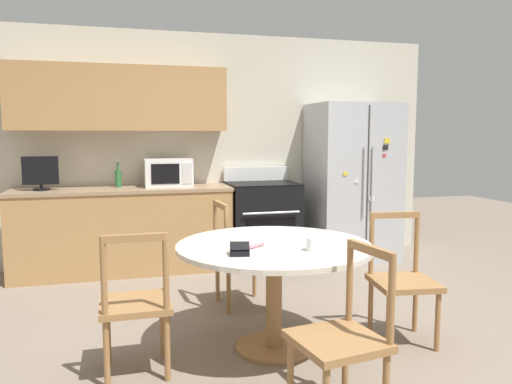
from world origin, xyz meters
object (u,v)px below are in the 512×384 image
(dining_chair_left, at_px, (135,305))
(wallet, at_px, (240,250))
(countertop_tv, at_px, (41,172))
(candle_glass, at_px, (313,245))
(microwave, at_px, (168,173))
(dining_chair_near, at_px, (342,339))
(oven_range, at_px, (262,222))
(counter_bottle, at_px, (118,178))
(refrigerator, at_px, (352,182))
(dining_chair_far, at_px, (239,256))
(dining_chair_right, at_px, (402,281))

(dining_chair_left, xyz_separation_m, wallet, (0.62, -0.11, 0.33))
(dining_chair_left, bearing_deg, countertop_tv, 109.22)
(candle_glass, bearing_deg, microwave, 104.19)
(dining_chair_near, relative_size, wallet, 6.01)
(oven_range, relative_size, counter_bottle, 4.09)
(refrigerator, relative_size, dining_chair_far, 2.01)
(candle_glass, bearing_deg, dining_chair_left, 173.12)
(microwave, relative_size, wallet, 3.36)
(counter_bottle, xyz_separation_m, dining_chair_right, (1.91, -2.48, -0.57))
(counter_bottle, bearing_deg, wallet, -74.77)
(refrigerator, bearing_deg, dining_chair_near, -116.81)
(oven_range, bearing_deg, candle_glass, -98.86)
(dining_chair_right, relative_size, dining_chair_far, 1.00)
(dining_chair_far, relative_size, wallet, 6.01)
(dining_chair_right, bearing_deg, dining_chair_left, 8.80)
(microwave, distance_m, dining_chair_far, 1.61)
(oven_range, height_order, candle_glass, oven_range)
(counter_bottle, xyz_separation_m, dining_chair_far, (0.97, -1.46, -0.57))
(oven_range, height_order, microwave, microwave)
(microwave, bearing_deg, dining_chair_far, -72.35)
(candle_glass, relative_size, wallet, 0.55)
(refrigerator, height_order, microwave, refrigerator)
(oven_range, height_order, dining_chair_left, oven_range)
(refrigerator, distance_m, dining_chair_right, 2.45)
(microwave, xyz_separation_m, dining_chair_left, (-0.44, -2.45, -0.62))
(microwave, xyz_separation_m, wallet, (0.18, -2.56, -0.29))
(countertop_tv, distance_m, dining_chair_right, 3.62)
(refrigerator, relative_size, oven_range, 1.68)
(dining_chair_left, distance_m, candle_glass, 1.15)
(dining_chair_far, bearing_deg, dining_chair_near, -0.98)
(wallet, bearing_deg, candle_glass, -2.61)
(dining_chair_right, height_order, dining_chair_far, same)
(counter_bottle, distance_m, dining_chair_near, 3.51)
(dining_chair_far, bearing_deg, microwave, -166.53)
(countertop_tv, bearing_deg, dining_chair_right, -41.62)
(dining_chair_left, distance_m, dining_chair_far, 1.36)
(candle_glass, bearing_deg, refrigerator, 58.96)
(refrigerator, relative_size, dining_chair_near, 2.01)
(dining_chair_left, height_order, wallet, dining_chair_left)
(counter_bottle, xyz_separation_m, wallet, (0.71, -2.60, -0.24))
(dining_chair_right, bearing_deg, countertop_tv, -33.34)
(counter_bottle, distance_m, dining_chair_left, 2.56)
(dining_chair_near, height_order, dining_chair_left, same)
(dining_chair_left, height_order, candle_glass, dining_chair_left)
(countertop_tv, height_order, counter_bottle, countertop_tv)
(refrigerator, relative_size, candle_glass, 21.77)
(oven_range, distance_m, wallet, 2.64)
(dining_chair_near, height_order, dining_chair_far, same)
(dining_chair_far, distance_m, candle_glass, 1.23)
(dining_chair_near, bearing_deg, counter_bottle, 8.94)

